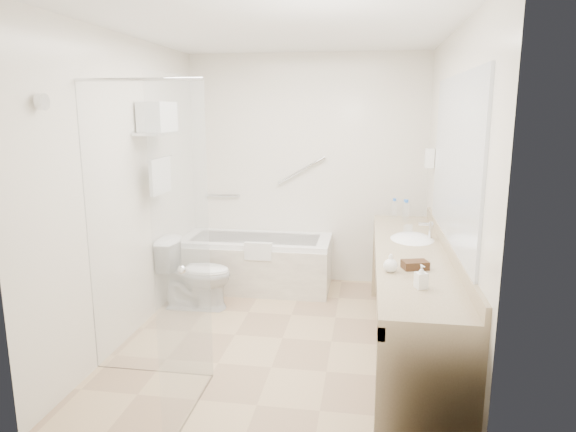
# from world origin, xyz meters

# --- Properties ---
(floor) EXTENTS (3.20, 3.20, 0.00)m
(floor) POSITION_xyz_m (0.00, 0.00, 0.00)
(floor) COLOR tan
(floor) RESTS_ON ground
(ceiling) EXTENTS (2.60, 3.20, 0.10)m
(ceiling) POSITION_xyz_m (0.00, 0.00, 2.50)
(ceiling) COLOR white
(ceiling) RESTS_ON wall_back
(wall_back) EXTENTS (2.60, 0.10, 2.50)m
(wall_back) POSITION_xyz_m (0.00, 1.60, 1.25)
(wall_back) COLOR silver
(wall_back) RESTS_ON ground
(wall_front) EXTENTS (2.60, 0.10, 2.50)m
(wall_front) POSITION_xyz_m (0.00, -1.60, 1.25)
(wall_front) COLOR silver
(wall_front) RESTS_ON ground
(wall_left) EXTENTS (0.10, 3.20, 2.50)m
(wall_left) POSITION_xyz_m (-1.30, 0.00, 1.25)
(wall_left) COLOR silver
(wall_left) RESTS_ON ground
(wall_right) EXTENTS (0.10, 3.20, 2.50)m
(wall_right) POSITION_xyz_m (1.30, 0.00, 1.25)
(wall_right) COLOR silver
(wall_right) RESTS_ON ground
(bathtub) EXTENTS (1.60, 0.73, 0.59)m
(bathtub) POSITION_xyz_m (-0.50, 1.24, 0.28)
(bathtub) COLOR white
(bathtub) RESTS_ON floor
(grab_bar_short) EXTENTS (0.40, 0.03, 0.03)m
(grab_bar_short) POSITION_xyz_m (-0.95, 1.56, 0.95)
(grab_bar_short) COLOR silver
(grab_bar_short) RESTS_ON wall_back
(grab_bar_long) EXTENTS (0.53, 0.03, 0.33)m
(grab_bar_long) POSITION_xyz_m (-0.05, 1.56, 1.25)
(grab_bar_long) COLOR silver
(grab_bar_long) RESTS_ON wall_back
(shower_enclosure) EXTENTS (0.96, 0.91, 2.11)m
(shower_enclosure) POSITION_xyz_m (-0.63, -0.93, 1.07)
(shower_enclosure) COLOR silver
(shower_enclosure) RESTS_ON floor
(towel_shelf) EXTENTS (0.24, 0.55, 0.81)m
(towel_shelf) POSITION_xyz_m (-1.17, 0.35, 1.75)
(towel_shelf) COLOR silver
(towel_shelf) RESTS_ON wall_left
(vanity_counter) EXTENTS (0.55, 2.70, 0.95)m
(vanity_counter) POSITION_xyz_m (1.02, -0.15, 0.64)
(vanity_counter) COLOR tan
(vanity_counter) RESTS_ON floor
(sink) EXTENTS (0.40, 0.52, 0.14)m
(sink) POSITION_xyz_m (1.05, 0.25, 0.82)
(sink) COLOR white
(sink) RESTS_ON vanity_counter
(faucet) EXTENTS (0.03, 0.03, 0.14)m
(faucet) POSITION_xyz_m (1.20, 0.25, 0.93)
(faucet) COLOR silver
(faucet) RESTS_ON vanity_counter
(mirror) EXTENTS (0.02, 2.00, 1.20)m
(mirror) POSITION_xyz_m (1.29, -0.15, 1.55)
(mirror) COLOR silver
(mirror) RESTS_ON wall_right
(hairdryer_unit) EXTENTS (0.08, 0.10, 0.18)m
(hairdryer_unit) POSITION_xyz_m (1.25, 1.05, 1.45)
(hairdryer_unit) COLOR white
(hairdryer_unit) RESTS_ON wall_right
(toilet) EXTENTS (0.71, 0.41, 0.68)m
(toilet) POSITION_xyz_m (-0.95, 0.56, 0.34)
(toilet) COLOR white
(toilet) RESTS_ON floor
(amenity_basket) EXTENTS (0.19, 0.15, 0.06)m
(amenity_basket) POSITION_xyz_m (1.01, -0.59, 0.88)
(amenity_basket) COLOR #432E18
(amenity_basket) RESTS_ON vanity_counter
(soap_bottle_a) EXTENTS (0.12, 0.16, 0.07)m
(soap_bottle_a) POSITION_xyz_m (1.01, -0.98, 0.88)
(soap_bottle_a) COLOR white
(soap_bottle_a) RESTS_ON vanity_counter
(soap_bottle_b) EXTENTS (0.09, 0.12, 0.09)m
(soap_bottle_b) POSITION_xyz_m (0.84, -0.68, 0.90)
(soap_bottle_b) COLOR white
(soap_bottle_b) RESTS_ON vanity_counter
(water_bottle_left) EXTENTS (0.07, 0.07, 0.22)m
(water_bottle_left) POSITION_xyz_m (1.05, 0.92, 0.95)
(water_bottle_left) COLOR silver
(water_bottle_left) RESTS_ON vanity_counter
(water_bottle_mid) EXTENTS (0.06, 0.06, 0.19)m
(water_bottle_mid) POSITION_xyz_m (0.94, 1.10, 0.94)
(water_bottle_mid) COLOR silver
(water_bottle_mid) RESTS_ON vanity_counter
(water_bottle_right) EXTENTS (0.06, 0.06, 0.19)m
(water_bottle_right) POSITION_xyz_m (1.05, 1.10, 0.94)
(water_bottle_right) COLOR silver
(water_bottle_right) RESTS_ON vanity_counter
(drinking_glass_near) EXTENTS (0.08, 0.08, 0.10)m
(drinking_glass_near) POSITION_xyz_m (1.02, 0.30, 0.90)
(drinking_glass_near) COLOR silver
(drinking_glass_near) RESTS_ON vanity_counter
(drinking_glass_far) EXTENTS (0.08, 0.08, 0.08)m
(drinking_glass_far) POSITION_xyz_m (1.04, 0.42, 0.89)
(drinking_glass_far) COLOR silver
(drinking_glass_far) RESTS_ON vanity_counter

